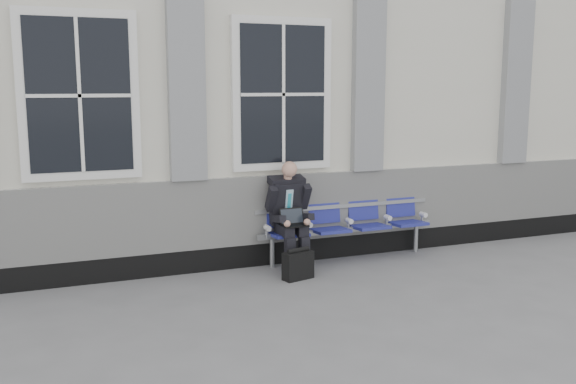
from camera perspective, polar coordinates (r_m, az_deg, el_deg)
name	(u,v)px	position (r m, az deg, el deg)	size (l,w,h in m)	color
ground	(300,299)	(7.28, 1.05, -9.50)	(70.00, 70.00, 0.00)	slate
station_building	(214,95)	(10.18, -6.63, 8.60)	(14.40, 4.40, 4.49)	silver
bench	(347,220)	(8.80, 5.25, -2.47)	(2.60, 0.47, 0.91)	#9EA0A3
businessman	(289,211)	(8.28, 0.11, -1.70)	(0.56, 0.75, 1.41)	black
briefcase	(298,265)	(7.95, 0.90, -6.48)	(0.42, 0.26, 0.40)	black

